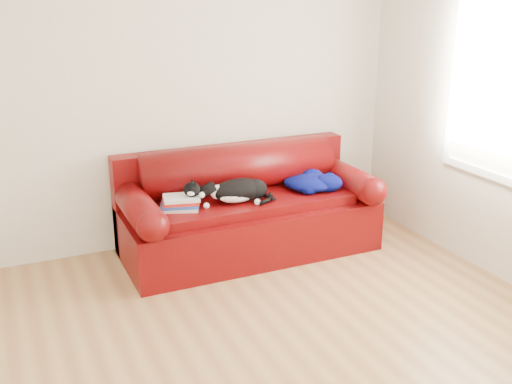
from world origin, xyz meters
TOP-DOWN VIEW (x-y plane):
  - ground at (0.00, 0.00)m, footprint 4.50×4.50m
  - room_shell at (0.12, 0.02)m, footprint 4.52×4.02m
  - sofa_base at (0.68, 1.49)m, footprint 2.10×0.90m
  - sofa_back at (0.68, 1.74)m, footprint 2.10×1.01m
  - book_stack at (0.07, 1.43)m, footprint 0.36×0.32m
  - cat at (0.55, 1.40)m, footprint 0.62×0.35m
  - blanket at (1.25, 1.43)m, footprint 0.51×0.49m

SIDE VIEW (x-z plane):
  - ground at x=0.00m, z-range 0.00..0.00m
  - sofa_base at x=0.68m, z-range -0.01..0.49m
  - sofa_back at x=0.68m, z-range 0.10..0.98m
  - book_stack at x=0.07m, z-range 0.50..0.60m
  - blanket at x=1.25m, z-range 0.49..0.64m
  - cat at x=0.55m, z-range 0.47..0.71m
  - room_shell at x=0.12m, z-range 0.36..2.97m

